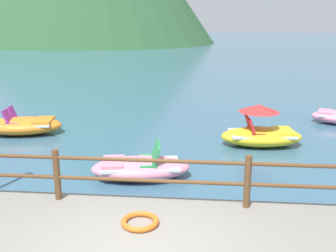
# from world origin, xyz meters

# --- Properties ---
(ground_plane) EXTENTS (200.00, 200.00, 0.00)m
(ground_plane) POSITION_xyz_m (0.00, 40.00, 0.00)
(ground_plane) COLOR #38607A
(dock_railing) EXTENTS (23.92, 0.12, 0.95)m
(dock_railing) POSITION_xyz_m (-0.00, 1.55, 0.97)
(dock_railing) COLOR brown
(dock_railing) RESTS_ON promenade_dock
(life_ring) EXTENTS (0.61, 0.61, 0.09)m
(life_ring) POSITION_xyz_m (-0.06, 0.78, 0.45)
(life_ring) COLOR orange
(life_ring) RESTS_ON promenade_dock
(pedal_boat_0) EXTENTS (2.48, 1.45, 1.24)m
(pedal_boat_0) POSITION_xyz_m (2.64, 6.38, 0.41)
(pedal_boat_0) COLOR yellow
(pedal_boat_0) RESTS_ON ground
(pedal_boat_1) EXTENTS (2.70, 1.68, 0.88)m
(pedal_boat_1) POSITION_xyz_m (-4.96, 6.89, 0.29)
(pedal_boat_1) COLOR orange
(pedal_boat_1) RESTS_ON ground
(pedal_boat_2) EXTENTS (2.46, 1.52, 0.84)m
(pedal_boat_2) POSITION_xyz_m (-0.53, 3.60, 0.26)
(pedal_boat_2) COLOR pink
(pedal_boat_2) RESTS_ON ground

